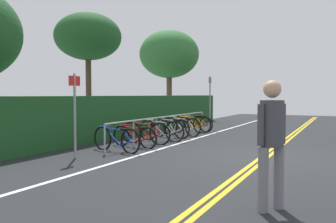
% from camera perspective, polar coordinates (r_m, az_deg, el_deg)
% --- Properties ---
extents(ground_plane, '(39.17, 11.71, 0.05)m').
position_cam_1_polar(ground_plane, '(9.39, 15.35, -7.19)').
color(ground_plane, '#232628').
extents(centre_line_yellow_inner, '(35.25, 0.10, 0.00)m').
position_cam_1_polar(centre_line_yellow_inner, '(9.37, 15.84, -7.05)').
color(centre_line_yellow_inner, gold).
rests_on(centre_line_yellow_inner, ground_plane).
extents(centre_line_yellow_outer, '(35.25, 0.10, 0.00)m').
position_cam_1_polar(centre_line_yellow_outer, '(9.40, 14.87, -7.01)').
color(centre_line_yellow_outer, gold).
rests_on(centre_line_yellow_outer, ground_plane).
extents(bike_lane_stripe_white, '(35.25, 0.12, 0.00)m').
position_cam_1_polar(bike_lane_stripe_white, '(10.37, -1.11, -6.01)').
color(bike_lane_stripe_white, white).
rests_on(bike_lane_stripe_white, ground_plane).
extents(bike_rack, '(7.22, 0.05, 0.82)m').
position_cam_1_polar(bike_rack, '(12.54, -0.35, -1.68)').
color(bike_rack, '#9EA0A5').
rests_on(bike_rack, ground_plane).
extents(bicycle_0, '(0.51, 1.78, 0.73)m').
position_cam_1_polar(bicycle_0, '(9.93, -8.35, -4.45)').
color(bicycle_0, black).
rests_on(bicycle_0, ground_plane).
extents(bicycle_1, '(0.46, 1.70, 0.69)m').
position_cam_1_polar(bicycle_1, '(10.71, -5.43, -4.03)').
color(bicycle_1, black).
rests_on(bicycle_1, ground_plane).
extents(bicycle_2, '(0.46, 1.74, 0.75)m').
position_cam_1_polar(bicycle_2, '(11.35, -3.61, -3.47)').
color(bicycle_2, black).
rests_on(bicycle_2, ground_plane).
extents(bicycle_3, '(0.46, 1.80, 0.75)m').
position_cam_1_polar(bicycle_3, '(12.07, -1.13, -3.09)').
color(bicycle_3, black).
rests_on(bicycle_3, ground_plane).
extents(bicycle_4, '(0.53, 1.77, 0.75)m').
position_cam_1_polar(bicycle_4, '(13.02, 0.30, -2.67)').
color(bicycle_4, black).
rests_on(bicycle_4, ground_plane).
extents(bicycle_5, '(0.57, 1.79, 0.75)m').
position_cam_1_polar(bicycle_5, '(13.70, 2.18, -2.41)').
color(bicycle_5, black).
rests_on(bicycle_5, ground_plane).
extents(bicycle_6, '(0.65, 1.77, 0.78)m').
position_cam_1_polar(bicycle_6, '(14.58, 3.40, -2.04)').
color(bicycle_6, black).
rests_on(bicycle_6, ground_plane).
extents(bicycle_7, '(0.54, 1.74, 0.70)m').
position_cam_1_polar(bicycle_7, '(15.34, 4.43, -1.96)').
color(bicycle_7, black).
rests_on(bicycle_7, ground_plane).
extents(pedestrian, '(0.42, 0.32, 1.77)m').
position_cam_1_polar(pedestrian, '(4.98, 16.35, -3.72)').
color(pedestrian, slate).
rests_on(pedestrian, ground_plane).
extents(sign_post_near, '(0.36, 0.06, 2.10)m').
position_cam_1_polar(sign_post_near, '(9.00, -14.79, 0.68)').
color(sign_post_near, gray).
rests_on(sign_post_near, ground_plane).
extents(sign_post_far, '(0.36, 0.06, 2.41)m').
position_cam_1_polar(sign_post_far, '(16.21, 6.78, 2.23)').
color(sign_post_far, gray).
rests_on(sign_post_far, ground_plane).
extents(hedge_backdrop, '(16.17, 1.04, 1.53)m').
position_cam_1_polar(hedge_backdrop, '(14.86, -5.00, -0.41)').
color(hedge_backdrop, '#1C4C21').
rests_on(hedge_backdrop, ground_plane).
extents(tree_mid, '(2.81, 2.81, 5.01)m').
position_cam_1_polar(tree_mid, '(15.59, -12.75, 11.58)').
color(tree_mid, '#473323').
rests_on(tree_mid, ground_plane).
extents(tree_far_right, '(3.53, 3.53, 5.38)m').
position_cam_1_polar(tree_far_right, '(21.25, 0.20, 9.15)').
color(tree_far_right, brown).
rests_on(tree_far_right, ground_plane).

